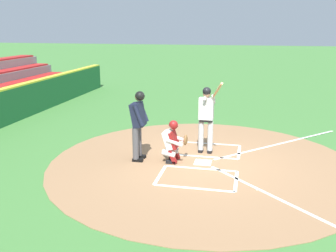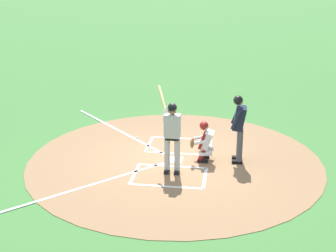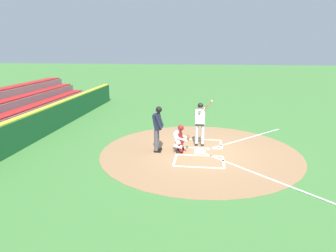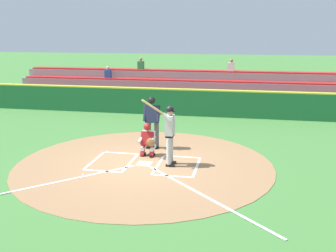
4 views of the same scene
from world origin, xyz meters
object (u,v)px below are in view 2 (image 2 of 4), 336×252
Objects in this scene: batter at (172,132)px; catcher at (204,141)px; plate_umpire at (239,124)px; baseball at (137,138)px.

catcher is at bearing -41.19° from batter.
plate_umpire is 3.49m from baseball.
batter is at bearing 138.81° from catcher.
catcher is 1.03m from plate_umpire.
plate_umpire is at bearing -60.67° from batter.
baseball is at bearing 66.77° from plate_umpire.
batter is 1.27m from catcher.
plate_umpire reaches higher than baseball.
baseball is (1.32, 3.06, -1.04)m from plate_umpire.
batter reaches higher than baseball.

